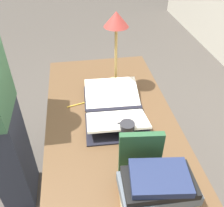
# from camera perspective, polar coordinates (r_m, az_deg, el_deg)

# --- Properties ---
(ground_plane) EXTENTS (12.00, 12.00, 0.00)m
(ground_plane) POSITION_cam_1_polar(r_m,az_deg,el_deg) (1.99, -0.15, -19.82)
(ground_plane) COLOR #47423D
(reading_desk) EXTENTS (1.43, 0.73, 0.75)m
(reading_desk) POSITION_cam_1_polar(r_m,az_deg,el_deg) (1.48, -0.20, -6.47)
(reading_desk) COLOR brown
(reading_desk) RESTS_ON ground_plane
(open_book) EXTENTS (0.54, 0.36, 0.08)m
(open_book) POSITION_cam_1_polar(r_m,az_deg,el_deg) (1.46, 0.51, -1.01)
(open_book) COLOR black
(open_book) RESTS_ON reading_desk
(book_stack_tall) EXTENTS (0.23, 0.31, 0.18)m
(book_stack_tall) POSITION_cam_1_polar(r_m,az_deg,el_deg) (1.04, 10.33, -18.74)
(book_stack_tall) COLOR #BC8933
(book_stack_tall) RESTS_ON reading_desk
(book_standing_upright) EXTENTS (0.05, 0.19, 0.24)m
(book_standing_upright) POSITION_cam_1_polar(r_m,az_deg,el_deg) (1.09, 6.50, -11.38)
(book_standing_upright) COLOR #234C2D
(book_standing_upright) RESTS_ON reading_desk
(reading_lamp) EXTENTS (0.15, 0.15, 0.49)m
(reading_lamp) POSITION_cam_1_polar(r_m,az_deg,el_deg) (1.53, 0.96, 16.82)
(reading_lamp) COLOR tan
(reading_lamp) RESTS_ON reading_desk
(coffee_mug) EXTENTS (0.10, 0.08, 0.10)m
(coffee_mug) POSITION_cam_1_polar(r_m,az_deg,el_deg) (1.28, 3.40, -6.22)
(coffee_mug) COLOR #28282D
(coffee_mug) RESTS_ON reading_desk
(pencil) EXTENTS (0.04, 0.14, 0.01)m
(pencil) POSITION_cam_1_polar(r_m,az_deg,el_deg) (1.53, -7.69, -0.17)
(pencil) COLOR gold
(pencil) RESTS_ON reading_desk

